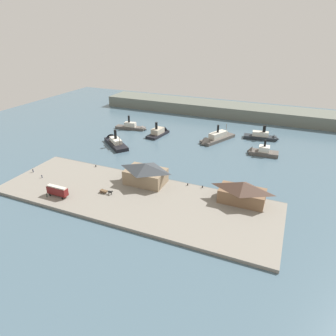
% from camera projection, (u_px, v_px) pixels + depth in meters
% --- Properties ---
extents(ground_plane, '(320.00, 320.00, 0.00)m').
position_uv_depth(ground_plane, '(158.00, 175.00, 132.68)').
color(ground_plane, '#476070').
extents(quay_promenade, '(110.00, 36.00, 1.20)m').
position_uv_depth(quay_promenade, '(133.00, 198.00, 114.23)').
color(quay_promenade, gray).
rests_on(quay_promenade, ground).
extents(seawall_edge, '(110.00, 0.80, 1.00)m').
position_uv_depth(seawall_edge, '(154.00, 178.00, 129.49)').
color(seawall_edge, '#666159').
rests_on(seawall_edge, ground).
extents(ferry_shed_west_terminal, '(16.56, 11.13, 8.74)m').
position_uv_depth(ferry_shed_west_terminal, '(146.00, 173.00, 122.12)').
color(ferry_shed_west_terminal, '#847056').
rests_on(ferry_shed_west_terminal, quay_promenade).
extents(ferry_shed_east_terminal, '(16.95, 9.27, 8.34)m').
position_uv_depth(ferry_shed_east_terminal, '(242.00, 192.00, 108.85)').
color(ferry_shed_east_terminal, brown).
rests_on(ferry_shed_east_terminal, quay_promenade).
extents(street_tram, '(8.63, 2.49, 4.30)m').
position_uv_depth(street_tram, '(57.00, 190.00, 113.18)').
color(street_tram, maroon).
rests_on(street_tram, quay_promenade).
extents(horse_cart, '(5.82, 1.43, 1.87)m').
position_uv_depth(horse_cart, '(106.00, 191.00, 115.72)').
color(horse_cart, brown).
rests_on(horse_cart, quay_promenade).
extents(pedestrian_standing_center, '(0.37, 0.37, 1.51)m').
position_uv_depth(pedestrian_standing_center, '(42.00, 176.00, 127.76)').
color(pedestrian_standing_center, '#33384C').
rests_on(pedestrian_standing_center, quay_promenade).
extents(pedestrian_walking_west, '(0.44, 0.44, 1.79)m').
position_uv_depth(pedestrian_walking_west, '(47.00, 195.00, 113.34)').
color(pedestrian_walking_west, '#3D4C42').
rests_on(pedestrian_walking_west, quay_promenade).
extents(pedestrian_walking_east, '(0.44, 0.44, 1.79)m').
position_uv_depth(pedestrian_walking_east, '(33.00, 171.00, 132.43)').
color(pedestrian_walking_east, '#33384C').
rests_on(pedestrian_walking_east, quay_promenade).
extents(mooring_post_east, '(0.44, 0.44, 0.90)m').
position_uv_depth(mooring_post_east, '(96.00, 166.00, 137.69)').
color(mooring_post_east, black).
rests_on(mooring_post_east, quay_promenade).
extents(mooring_post_west, '(0.44, 0.44, 0.90)m').
position_uv_depth(mooring_post_west, '(202.00, 187.00, 119.94)').
color(mooring_post_west, black).
rests_on(mooring_post_west, quay_promenade).
extents(mooring_post_center_east, '(0.44, 0.44, 0.90)m').
position_uv_depth(mooring_post_center_east, '(188.00, 184.00, 121.75)').
color(mooring_post_center_east, black).
rests_on(mooring_post_center_east, quay_promenade).
extents(ferry_moored_west, '(8.85, 18.96, 10.92)m').
position_uv_depth(ferry_moored_west, '(160.00, 132.00, 181.38)').
color(ferry_moored_west, black).
rests_on(ferry_moored_west, ground).
extents(ferry_near_quay, '(16.16, 7.11, 9.95)m').
position_uv_depth(ferry_near_quay, '(260.00, 152.00, 153.47)').
color(ferry_near_quay, '#514C47').
rests_on(ferry_near_quay, ground).
extents(ferry_mid_harbor, '(17.12, 26.33, 11.56)m').
position_uv_depth(ferry_mid_harbor, '(214.00, 139.00, 170.51)').
color(ferry_mid_harbor, '#514C47').
rests_on(ferry_mid_harbor, ground).
extents(ferry_moored_east, '(22.55, 19.82, 11.28)m').
position_uv_depth(ferry_moored_east, '(114.00, 142.00, 166.92)').
color(ferry_moored_east, black).
rests_on(ferry_moored_east, ground).
extents(ferry_departing_north, '(21.52, 7.34, 10.09)m').
position_uv_depth(ferry_departing_north, '(133.00, 127.00, 190.58)').
color(ferry_departing_north, '#514C47').
rests_on(ferry_departing_north, ground).
extents(ferry_approaching_east, '(20.68, 7.68, 9.98)m').
position_uv_depth(ferry_approaching_east, '(264.00, 137.00, 173.85)').
color(ferry_approaching_east, '#23282D').
rests_on(ferry_approaching_east, ground).
extents(far_headland, '(180.00, 24.00, 8.00)m').
position_uv_depth(far_headland, '(219.00, 109.00, 221.89)').
color(far_headland, '#60665B').
rests_on(far_headland, ground).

